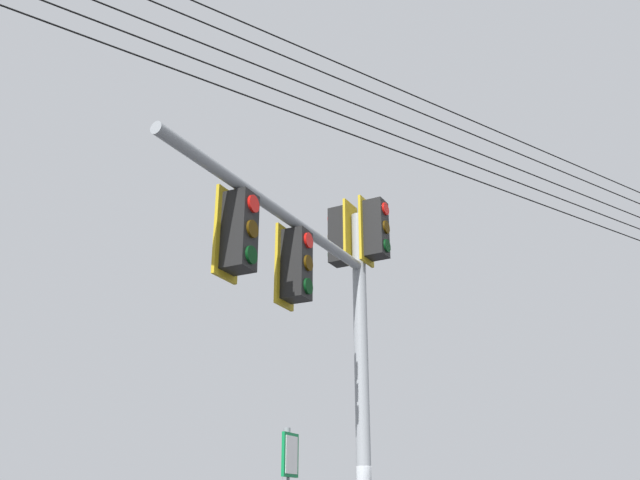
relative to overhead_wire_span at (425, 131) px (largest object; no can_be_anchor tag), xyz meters
name	(u,v)px	position (x,y,z in m)	size (l,w,h in m)	color
signal_mast_assembly	(330,298)	(0.52, 2.35, -3.61)	(0.97, 4.70, 6.40)	gray
overhead_wire_span	(425,131)	(0.00, 0.00, 0.00)	(13.11, 31.17, 1.76)	black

